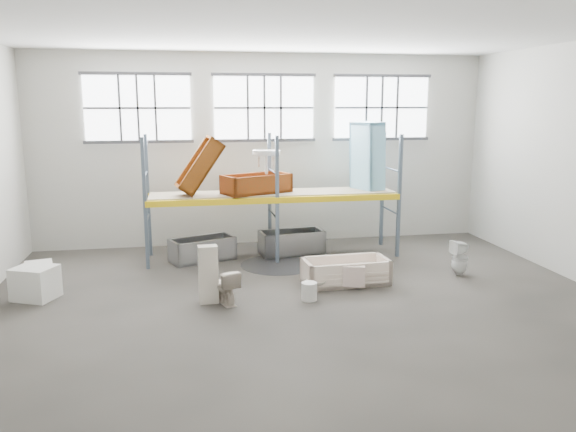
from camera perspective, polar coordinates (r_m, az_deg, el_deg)
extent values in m
cube|color=#4E4942|center=(10.91, 1.44, -9.03)|extent=(12.00, 10.00, 0.10)
cube|color=silver|center=(10.31, 1.58, 18.61)|extent=(12.00, 10.00, 0.10)
cube|color=#AFAEA3|center=(15.25, -2.42, 6.64)|extent=(12.00, 0.10, 5.00)
cube|color=#ABAA9F|center=(5.53, 12.33, -1.91)|extent=(12.00, 0.10, 5.00)
cube|color=white|center=(14.99, -14.81, 10.41)|extent=(2.60, 0.04, 1.60)
cube|color=white|center=(15.10, -2.39, 10.77)|extent=(2.60, 0.04, 1.60)
cube|color=white|center=(15.86, 9.33, 10.66)|extent=(2.60, 0.04, 1.60)
cube|color=slate|center=(13.13, -14.12, 1.14)|extent=(0.08, 0.08, 3.00)
cube|color=slate|center=(14.31, -13.83, 1.98)|extent=(0.08, 0.08, 3.00)
cube|color=slate|center=(13.27, -1.09, 1.59)|extent=(0.08, 0.08, 3.00)
cube|color=slate|center=(14.44, -1.86, 2.38)|extent=(0.08, 0.08, 3.00)
cube|color=slate|center=(14.06, 11.07, 1.93)|extent=(0.08, 0.08, 3.00)
cube|color=slate|center=(15.17, 9.43, 2.66)|extent=(0.08, 0.08, 3.00)
cube|color=yellow|center=(13.27, -1.09, 1.59)|extent=(6.00, 0.10, 0.14)
cube|color=yellow|center=(14.44, -1.86, 2.38)|extent=(6.00, 0.10, 0.14)
cube|color=gray|center=(13.84, -1.49, 2.33)|extent=(5.90, 1.10, 0.03)
cylinder|color=black|center=(13.41, -0.93, -4.87)|extent=(1.80, 1.80, 0.00)
cube|color=beige|center=(11.70, 6.60, -5.97)|extent=(0.49, 0.33, 0.43)
imported|color=beige|center=(11.57, 2.85, -6.72)|extent=(0.52, 0.52, 0.14)
imported|color=beige|center=(10.87, -6.26, -7.01)|extent=(0.57, 0.74, 0.67)
cube|color=beige|center=(10.89, -7.99, -5.81)|extent=(0.37, 0.26, 1.11)
imported|color=white|center=(13.07, 16.82, -4.03)|extent=(0.41, 0.40, 0.78)
imported|color=silver|center=(13.62, -2.17, 4.36)|extent=(0.70, 0.57, 0.59)
cylinder|color=silver|center=(11.03, 2.13, -7.55)|extent=(0.38, 0.38, 0.35)
cube|color=silver|center=(12.10, -23.97, -6.13)|extent=(0.94, 0.88, 0.63)
cube|color=silver|center=(13.09, -23.65, -5.25)|extent=(0.66, 0.66, 0.45)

